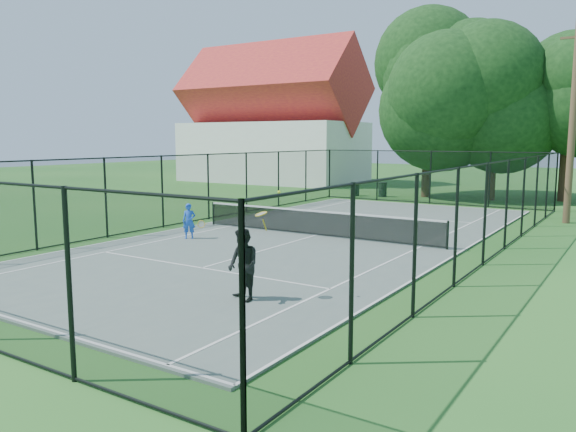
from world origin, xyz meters
The scene contains 13 objects.
ground centered at (0.00, 0.00, 0.00)m, with size 120.00×120.00×0.00m, color #215D1F.
tennis_court centered at (0.00, 0.00, 0.03)m, with size 11.00×24.00×0.06m, color slate.
tennis_net centered at (0.00, 0.00, 0.58)m, with size 10.08×0.08×0.95m.
fence centered at (0.00, 0.00, 1.50)m, with size 13.10×26.10×3.00m.
tree_near_left centered at (-1.45, 16.52, 6.34)m, with size 7.89×7.89×10.29m.
tree_near_mid centered at (2.41, 16.92, 5.65)m, with size 7.01×7.01×9.17m.
tree_near_right centered at (6.19, 18.51, 5.73)m, with size 6.53×6.53×9.02m.
building centered at (-17.00, 22.00, 4.93)m, with size 15.30×8.15×11.87m.
trash_bin_left centered at (-5.48, 14.60, 0.45)m, with size 0.58×0.58×0.89m.
trash_bin_right centered at (-3.77, 15.04, 0.47)m, with size 0.58×0.58×0.93m.
utility_pole centered at (7.50, 9.00, 4.41)m, with size 1.40×0.30×8.70m.
player_blue centered at (-3.54, -3.06, 0.70)m, with size 0.86×0.53×1.29m.
player_black centered at (2.92, -8.30, 0.88)m, with size 1.08×1.08×2.47m.
Camera 1 is at (10.41, -18.08, 3.68)m, focal length 35.00 mm.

